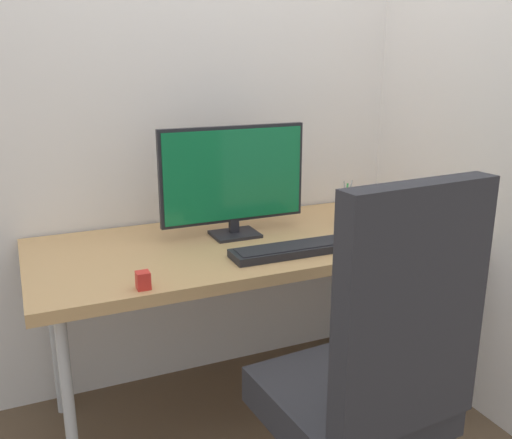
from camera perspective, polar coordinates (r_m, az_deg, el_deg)
The scene contains 11 objects.
ground_plane at distance 2.49m, azimuth -0.43°, elevation -18.26°, with size 8.00×8.00×0.00m, color brown.
wall_back at distance 2.42m, azimuth -4.34°, elevation 15.97°, with size 2.90×0.04×2.80m, color white.
wall_side_right at distance 2.39m, azimuth 21.35°, elevation 14.95°, with size 0.04×1.97×2.80m, color white.
desk at distance 2.18m, azimuth -0.47°, elevation -3.19°, with size 1.66×0.73×0.73m.
office_chair at distance 1.62m, azimuth 11.61°, elevation -15.18°, with size 0.59×0.60×1.14m.
monitor at distance 2.15m, azimuth -2.31°, elevation 4.28°, with size 0.58×0.14×0.43m.
keyboard at distance 2.01m, azimuth 3.79°, elevation -3.06°, with size 0.46×0.13×0.03m.
mouse at distance 2.16m, azimuth 11.55°, elevation -1.85°, with size 0.06×0.11×0.03m, color #333338.
pen_holder at distance 2.37m, azimuth 9.16°, elevation 0.79°, with size 0.08×0.08×0.19m.
notebook at distance 2.51m, azimuth 13.27°, elevation 0.29°, with size 0.13×0.15×0.01m, color black.
desk_clamp_accessory at distance 1.73m, azimuth -11.42°, elevation -6.09°, with size 0.04×0.04×0.05m, color red.
Camera 1 is at (-0.81, -1.89, 1.41)m, focal length 39.28 mm.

